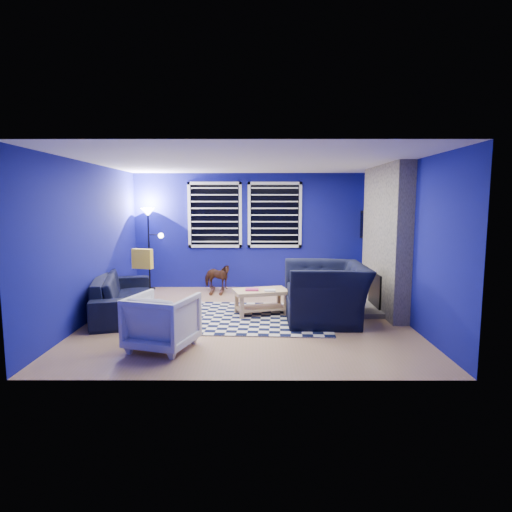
{
  "coord_description": "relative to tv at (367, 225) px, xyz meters",
  "views": [
    {
      "loc": [
        0.16,
        -6.84,
        1.88
      ],
      "look_at": [
        0.15,
        0.3,
        0.98
      ],
      "focal_mm": 30.0,
      "sensor_mm": 36.0,
      "label": 1
    }
  ],
  "objects": [
    {
      "name": "floor",
      "position": [
        -2.45,
        -2.0,
        -1.4
      ],
      "size": [
        5.0,
        5.0,
        0.0
      ],
      "primitive_type": "plane",
      "color": "tan",
      "rests_on": "ground"
    },
    {
      "name": "ceiling",
      "position": [
        -2.45,
        -2.0,
        1.1
      ],
      "size": [
        5.0,
        5.0,
        0.0
      ],
      "primitive_type": "plane",
      "rotation": [
        3.14,
        0.0,
        0.0
      ],
      "color": "white",
      "rests_on": "wall_back"
    },
    {
      "name": "wall_back",
      "position": [
        -2.45,
        0.5,
        -0.15
      ],
      "size": [
        5.0,
        0.0,
        5.0
      ],
      "primitive_type": "plane",
      "rotation": [
        1.57,
        0.0,
        0.0
      ],
      "color": "navy",
      "rests_on": "floor"
    },
    {
      "name": "wall_left",
      "position": [
        -4.95,
        -2.0,
        -0.15
      ],
      "size": [
        0.0,
        5.0,
        5.0
      ],
      "primitive_type": "plane",
      "rotation": [
        1.57,
        0.0,
        1.57
      ],
      "color": "navy",
      "rests_on": "floor"
    },
    {
      "name": "wall_right",
      "position": [
        0.05,
        -2.0,
        -0.15
      ],
      "size": [
        0.0,
        5.0,
        5.0
      ],
      "primitive_type": "plane",
      "rotation": [
        1.57,
        0.0,
        -1.57
      ],
      "color": "navy",
      "rests_on": "floor"
    },
    {
      "name": "fireplace",
      "position": [
        -0.09,
        -1.5,
        -0.2
      ],
      "size": [
        0.65,
        2.0,
        2.5
      ],
      "color": "gray",
      "rests_on": "floor"
    },
    {
      "name": "window_left",
      "position": [
        -3.2,
        0.46,
        0.2
      ],
      "size": [
        1.17,
        0.06,
        1.42
      ],
      "color": "black",
      "rests_on": "wall_back"
    },
    {
      "name": "window_right",
      "position": [
        -1.9,
        0.46,
        0.2
      ],
      "size": [
        1.17,
        0.06,
        1.42
      ],
      "color": "black",
      "rests_on": "wall_back"
    },
    {
      "name": "tv",
      "position": [
        0.0,
        0.0,
        0.0
      ],
      "size": [
        0.07,
        1.0,
        0.58
      ],
      "color": "black",
      "rests_on": "wall_right"
    },
    {
      "name": "rug",
      "position": [
        -2.37,
        -2.03,
        -1.39
      ],
      "size": [
        2.61,
        2.14,
        0.02
      ],
      "primitive_type": "cube",
      "rotation": [
        0.0,
        0.0,
        -0.06
      ],
      "color": "black",
      "rests_on": "floor"
    },
    {
      "name": "sofa",
      "position": [
        -4.55,
        -1.76,
        -1.07
      ],
      "size": [
        2.4,
        1.42,
        0.66
      ],
      "primitive_type": "imported",
      "rotation": [
        0.0,
        0.0,
        1.83
      ],
      "color": "black",
      "rests_on": "floor"
    },
    {
      "name": "armchair_big",
      "position": [
        -1.19,
        -2.18,
        -0.94
      ],
      "size": [
        1.41,
        1.24,
        0.91
      ],
      "primitive_type": "imported",
      "rotation": [
        0.0,
        0.0,
        -1.58
      ],
      "color": "black",
      "rests_on": "floor"
    },
    {
      "name": "armchair_bent",
      "position": [
        -3.5,
        -3.5,
        -1.04
      ],
      "size": [
        0.97,
        0.98,
        0.72
      ],
      "primitive_type": "imported",
      "rotation": [
        0.0,
        0.0,
        2.84
      ],
      "color": "gray",
      "rests_on": "floor"
    },
    {
      "name": "rocking_horse",
      "position": [
        -3.12,
        -0.07,
        -1.06
      ],
      "size": [
        0.5,
        0.7,
        0.54
      ],
      "primitive_type": "imported",
      "rotation": [
        0.0,
        0.0,
        1.19
      ],
      "color": "#452C16",
      "rests_on": "floor"
    },
    {
      "name": "coffee_table",
      "position": [
        -2.22,
        -1.83,
        -1.09
      ],
      "size": [
        0.99,
        0.72,
        0.44
      ],
      "rotation": [
        0.0,
        0.0,
        0.26
      ],
      "color": "tan",
      "rests_on": "rug"
    },
    {
      "name": "cabinet",
      "position": [
        -0.52,
        0.25,
        -1.12
      ],
      "size": [
        0.73,
        0.56,
        0.64
      ],
      "rotation": [
        0.0,
        0.0,
        0.2
      ],
      "color": "tan",
      "rests_on": "floor"
    },
    {
      "name": "floor_lamp",
      "position": [
        -4.58,
        0.25,
        0.03
      ],
      "size": [
        0.48,
        0.29,
        1.75
      ],
      "color": "black",
      "rests_on": "floor"
    },
    {
      "name": "throw_pillow",
      "position": [
        -4.4,
        -1.04,
        -0.56
      ],
      "size": [
        0.4,
        0.21,
        0.36
      ],
      "primitive_type": "cube",
      "rotation": [
        0.0,
        0.0,
        -0.26
      ],
      "color": "gold",
      "rests_on": "sofa"
    }
  ]
}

